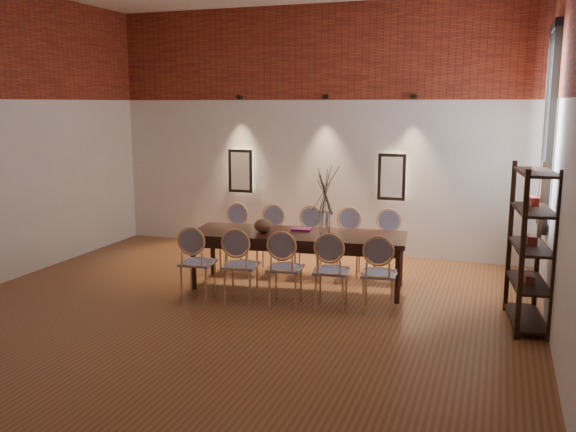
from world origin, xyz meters
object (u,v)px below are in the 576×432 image
(chair_far_a, at_px, (234,238))
(bowl, at_px, (263,226))
(chair_far_b, at_px, (271,240))
(chair_far_e, at_px, (387,245))
(chair_near_a, at_px, (198,262))
(chair_near_d, at_px, (331,271))
(chair_near_b, at_px, (241,265))
(dining_table, at_px, (298,260))
(book, at_px, (302,229))
(chair_far_c, at_px, (308,241))
(shelving_rack, at_px, (531,247))
(chair_near_c, at_px, (285,268))
(chair_far_d, at_px, (347,243))
(vase, at_px, (325,223))
(chair_near_e, at_px, (379,273))

(chair_far_a, bearing_deg, bowl, 130.43)
(chair_far_b, distance_m, chair_far_e, 1.70)
(chair_near_a, bearing_deg, chair_near_d, -0.00)
(chair_near_a, height_order, chair_far_e, same)
(chair_near_b, xyz_separation_m, bowl, (0.02, 0.69, 0.37))
(dining_table, xyz_separation_m, chair_far_a, (-1.21, 0.61, 0.09))
(book, bearing_deg, chair_far_a, 160.19)
(chair_near_a, relative_size, chair_far_a, 1.00)
(chair_near_b, relative_size, chair_far_e, 1.00)
(chair_near_b, relative_size, chair_far_c, 1.00)
(book, bearing_deg, shelving_rack, -13.26)
(chair_near_c, bearing_deg, chair_far_e, 52.36)
(chair_far_a, height_order, chair_far_d, same)
(chair_near_b, height_order, shelving_rack, shelving_rack)
(chair_far_c, distance_m, chair_far_e, 1.14)
(chair_far_b, xyz_separation_m, vase, (1.01, -0.63, 0.43))
(chair_near_e, height_order, book, chair_near_e)
(chair_near_a, bearing_deg, chair_far_d, 40.84)
(chair_far_c, distance_m, shelving_rack, 3.22)
(chair_near_b, relative_size, chair_far_b, 1.00)
(chair_near_e, distance_m, chair_far_d, 1.58)
(chair_near_c, height_order, chair_far_d, same)
(chair_far_e, xyz_separation_m, shelving_rack, (1.81, -1.36, 0.43))
(bowl, relative_size, shelving_rack, 0.13)
(dining_table, bearing_deg, vase, -0.00)
(bowl, xyz_separation_m, shelving_rack, (3.32, -0.40, 0.06))
(chair_near_e, bearing_deg, chair_far_b, 139.16)
(chair_near_c, distance_m, chair_far_b, 1.58)
(chair_near_c, bearing_deg, chair_near_b, 180.00)
(chair_near_c, xyz_separation_m, shelving_rack, (2.78, 0.23, 0.43))
(chair_near_a, distance_m, shelving_rack, 3.95)
(chair_near_d, height_order, chair_near_e, same)
(vase, xyz_separation_m, shelving_rack, (2.50, -0.54, 0.00))
(chair_near_b, xyz_separation_m, vase, (0.84, 0.84, 0.43))
(vase, bearing_deg, shelving_rack, -12.29)
(dining_table, relative_size, shelving_rack, 1.58)
(chair_far_b, bearing_deg, chair_near_a, 68.91)
(vase, height_order, bowl, vase)
(chair_near_d, relative_size, chair_far_d, 1.00)
(chair_near_c, bearing_deg, chair_far_c, 90.00)
(chair_far_c, relative_size, bowl, 3.92)
(chair_near_d, distance_m, book, 1.10)
(chair_near_e, distance_m, chair_far_c, 1.86)
(chair_near_e, relative_size, vase, 3.13)
(chair_far_b, height_order, chair_far_d, same)
(chair_near_b, distance_m, chair_far_d, 1.86)
(dining_table, bearing_deg, bowl, -173.88)
(chair_far_b, xyz_separation_m, book, (0.64, -0.50, 0.30))
(chair_near_e, xyz_separation_m, chair_far_a, (-2.42, 1.21, 0.00))
(chair_far_a, bearing_deg, chair_near_b, 111.09)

